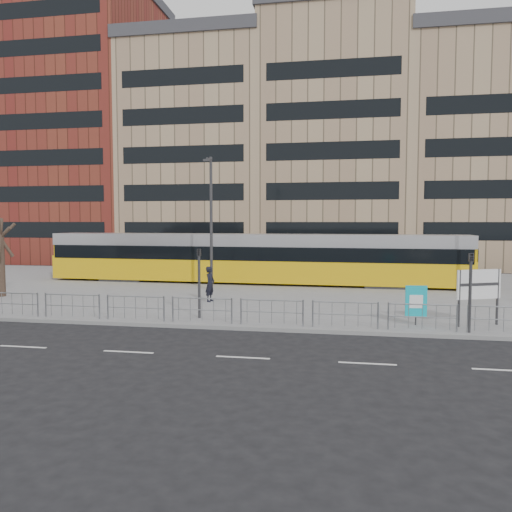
% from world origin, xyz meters
% --- Properties ---
extents(ground, '(120.00, 120.00, 0.00)m').
position_xyz_m(ground, '(0.00, 0.00, 0.00)').
color(ground, black).
rests_on(ground, ground).
extents(plaza, '(64.00, 24.00, 0.15)m').
position_xyz_m(plaza, '(0.00, 12.00, 0.07)').
color(plaza, slate).
rests_on(plaza, ground).
extents(kerb, '(64.00, 0.25, 0.17)m').
position_xyz_m(kerb, '(0.00, 0.05, 0.07)').
color(kerb, gray).
rests_on(kerb, ground).
extents(building_row, '(70.40, 18.40, 31.20)m').
position_xyz_m(building_row, '(1.55, 34.27, 12.91)').
color(building_row, maroon).
rests_on(building_row, ground).
extents(pedestrian_barrier, '(32.07, 0.07, 1.10)m').
position_xyz_m(pedestrian_barrier, '(2.00, 0.50, 0.98)').
color(pedestrian_barrier, gray).
rests_on(pedestrian_barrier, plaza).
extents(road_markings, '(62.00, 0.12, 0.01)m').
position_xyz_m(road_markings, '(1.00, -4.00, 0.01)').
color(road_markings, white).
rests_on(road_markings, ground).
extents(tram, '(29.21, 3.75, 3.43)m').
position_xyz_m(tram, '(-1.21, 14.32, 1.87)').
color(tram, gold).
rests_on(tram, plaza).
extents(station_sign, '(1.89, 0.90, 2.34)m').
position_xyz_m(station_sign, '(10.72, 1.90, 1.77)').
color(station_sign, '#2D2D30').
rests_on(station_sign, plaza).
extents(ad_panel, '(0.88, 0.16, 1.65)m').
position_xyz_m(ad_panel, '(8.21, 1.61, 1.12)').
color(ad_panel, '#2D2D30').
rests_on(ad_panel, plaza).
extents(pedestrian, '(0.55, 0.75, 1.89)m').
position_xyz_m(pedestrian, '(-1.85, 6.02, 1.10)').
color(pedestrian, black).
rests_on(pedestrian, plaza).
extents(traffic_light_west, '(0.16, 0.20, 3.10)m').
position_xyz_m(traffic_light_west, '(-1.11, 1.51, 2.12)').
color(traffic_light_west, '#2D2D30').
rests_on(traffic_light_west, plaza).
extents(traffic_light_east, '(0.19, 0.22, 3.10)m').
position_xyz_m(traffic_light_east, '(10.05, 0.50, 2.12)').
color(traffic_light_east, '#2D2D30').
rests_on(traffic_light_east, plaza).
extents(lamp_post_west, '(0.45, 1.04, 8.28)m').
position_xyz_m(lamp_post_west, '(-2.93, 10.22, 4.66)').
color(lamp_post_west, '#2D2D30').
rests_on(lamp_post_west, plaza).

